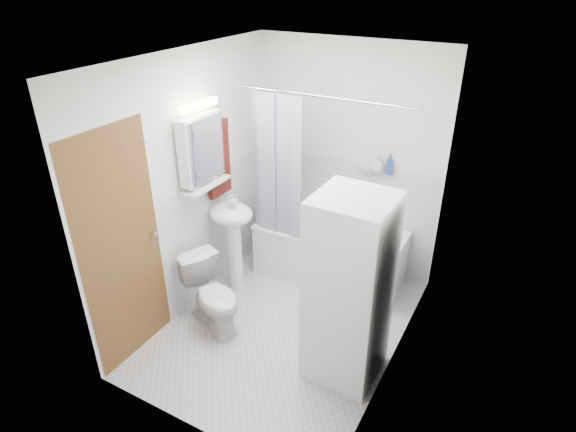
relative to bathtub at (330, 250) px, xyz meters
The scene contains 20 objects.
floor 0.97m from the bathtub, 91.42° to the right, with size 2.60×2.60×0.00m, color silver.
room_walls 1.49m from the bathtub, 91.42° to the right, with size 2.60×2.60×2.60m.
wainscot 0.69m from the bathtub, 92.08° to the right, with size 1.98×2.58×2.58m.
door 1.89m from the bathtub, 123.50° to the right, with size 0.05×2.00×2.00m.
bathtub is the anchor object (origin of this frame).
tub_spout 0.69m from the bathtub, 58.78° to the left, with size 0.04×0.04×0.12m, color silver.
curtain_rod 1.71m from the bathtub, 90.00° to the right, with size 0.02×0.02×1.68m, color silver.
shower_curtain 1.09m from the bathtub, 147.61° to the right, with size 0.55×0.02×1.45m.
sink 1.08m from the bathtub, 140.55° to the right, with size 0.44×0.37×1.04m.
medicine_cabinet 1.76m from the bathtub, 138.53° to the right, with size 0.13×0.50×0.71m.
shelf 1.51m from the bathtub, 138.07° to the right, with size 0.18×0.54×0.03m, color silver.
shower_caddy 0.93m from the bathtub, 52.00° to the left, with size 0.22×0.06×0.02m, color silver.
towel 1.52m from the bathtub, 150.43° to the right, with size 0.07×0.31×0.75m.
washer_dryer 1.41m from the bathtub, 60.43° to the right, with size 0.58×0.57×1.58m.
toilet 1.37m from the bathtub, 116.11° to the right, with size 0.37×0.66×0.65m, color white.
soap_pump 1.18m from the bathtub, 137.56° to the right, with size 0.08×0.17×0.08m, color gray.
shelf_bottle 1.63m from the bathtub, 133.26° to the right, with size 0.07×0.18×0.07m, color gray.
shelf_cup 1.49m from the bathtub, 142.52° to the right, with size 0.10×0.09×0.10m, color gray.
shampoo_a 1.02m from the bathtub, 44.36° to the left, with size 0.13×0.17×0.13m, color gray.
shampoo_b 1.04m from the bathtub, 35.59° to the left, with size 0.08×0.21×0.08m, color #263E9B.
Camera 1 is at (1.70, -3.06, 3.00)m, focal length 30.00 mm.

